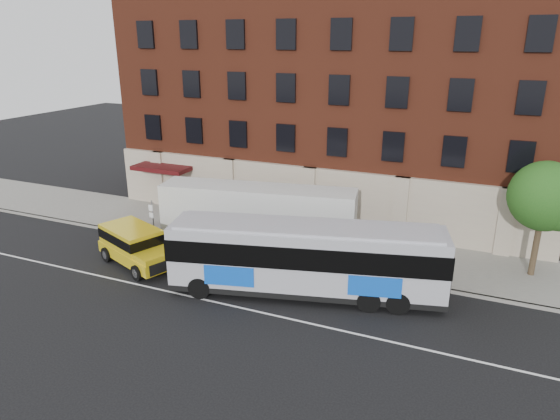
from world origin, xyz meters
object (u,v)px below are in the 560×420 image
at_px(street_tree, 545,199).
at_px(shipping_container, 258,218).
at_px(city_bus, 306,257).
at_px(sign_pole, 152,216).
at_px(yellow_suv, 135,244).

relative_size(street_tree, shipping_container, 0.52).
bearing_deg(city_bus, street_tree, 31.46).
distance_m(city_bus, shipping_container, 6.33).
relative_size(sign_pole, street_tree, 0.40).
height_order(street_tree, yellow_suv, street_tree).
height_order(sign_pole, shipping_container, shipping_container).
bearing_deg(yellow_suv, street_tree, 18.45).
bearing_deg(sign_pole, shipping_container, 9.71).
relative_size(sign_pole, shipping_container, 0.21).
xyz_separation_m(yellow_suv, shipping_container, (5.43, 4.71, 0.71)).
height_order(street_tree, shipping_container, street_tree).
bearing_deg(city_bus, shipping_container, 137.43).
bearing_deg(street_tree, shipping_container, -171.89).
bearing_deg(yellow_suv, shipping_container, 40.96).
distance_m(sign_pole, shipping_container, 6.97).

